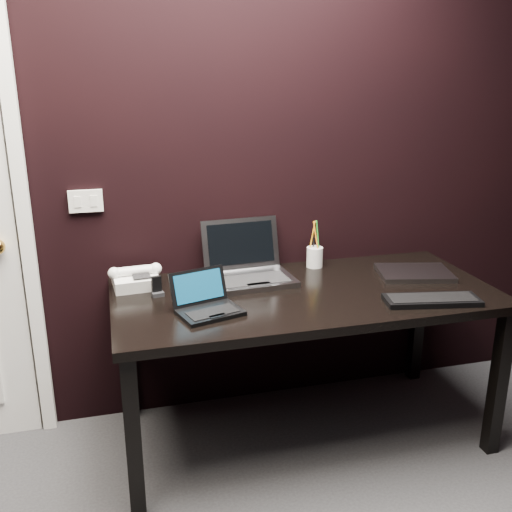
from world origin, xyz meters
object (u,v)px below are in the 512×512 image
object	(u,v)px
silver_laptop	(249,270)
mobile_phone	(157,288)
desk	(305,307)
netbook	(207,305)
pen_cup	(315,256)
ext_keyboard	(432,300)
closed_laptop	(414,273)
desk_phone	(135,278)

from	to	relation	value
silver_laptop	mobile_phone	xyz separation A→B (m)	(-0.44, -0.10, -0.02)
desk	netbook	world-z (taller)	netbook
netbook	pen_cup	xyz separation A→B (m)	(0.62, 0.43, 0.02)
mobile_phone	pen_cup	size ratio (longest dim) A/B	0.37
ext_keyboard	desk	bearing A→B (deg)	150.43
closed_laptop	mobile_phone	bearing A→B (deg)	177.69
netbook	pen_cup	size ratio (longest dim) A/B	1.24
silver_laptop	ext_keyboard	bearing A→B (deg)	-35.01
desk	mobile_phone	xyz separation A→B (m)	(-0.65, 0.11, 0.11)
mobile_phone	ext_keyboard	bearing A→B (deg)	-18.84
desk_phone	mobile_phone	xyz separation A→B (m)	(0.08, -0.12, -0.01)
silver_laptop	closed_laptop	xyz separation A→B (m)	(0.79, -0.14, -0.04)
netbook	silver_laptop	world-z (taller)	silver_laptop
ext_keyboard	closed_laptop	distance (m)	0.35
ext_keyboard	closed_laptop	xyz separation A→B (m)	(0.11, 0.33, -0.00)
desk	desk_phone	world-z (taller)	desk_phone
ext_keyboard	desk_phone	xyz separation A→B (m)	(-1.20, 0.51, 0.03)
netbook	desk_phone	bearing A→B (deg)	126.09
desk	ext_keyboard	world-z (taller)	ext_keyboard
desk	desk_phone	size ratio (longest dim) A/B	6.96
silver_laptop	ext_keyboard	size ratio (longest dim) A/B	0.96
closed_laptop	desk_phone	distance (m)	1.32
silver_laptop	ext_keyboard	world-z (taller)	silver_laptop
ext_keyboard	pen_cup	xyz separation A→B (m)	(-0.32, 0.58, 0.04)
ext_keyboard	silver_laptop	bearing A→B (deg)	144.99
netbook	desk_phone	world-z (taller)	netbook
desk	pen_cup	size ratio (longest dim) A/B	7.12
silver_laptop	pen_cup	xyz separation A→B (m)	(0.37, 0.10, 0.01)
desk	mobile_phone	world-z (taller)	mobile_phone
desk	mobile_phone	size ratio (longest dim) A/B	19.36
desk_phone	closed_laptop	bearing A→B (deg)	-7.58
ext_keyboard	netbook	bearing A→B (deg)	171.21
silver_laptop	desk_phone	bearing A→B (deg)	176.76
silver_laptop	pen_cup	bearing A→B (deg)	15.11
silver_laptop	pen_cup	world-z (taller)	silver_laptop
desk_phone	mobile_phone	world-z (taller)	desk_phone
mobile_phone	pen_cup	bearing A→B (deg)	13.60
desk_phone	pen_cup	bearing A→B (deg)	4.47
desk	pen_cup	xyz separation A→B (m)	(0.16, 0.31, 0.13)
desk_phone	mobile_phone	distance (m)	0.15
desk	desk_phone	bearing A→B (deg)	161.93
desk_phone	silver_laptop	bearing A→B (deg)	-3.24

